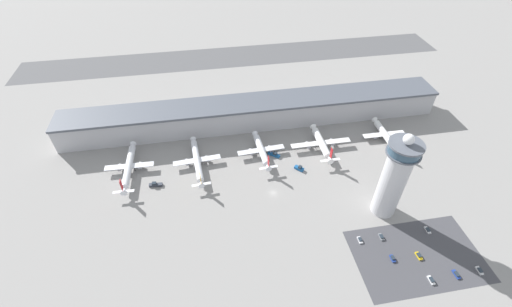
{
  "coord_description": "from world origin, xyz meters",
  "views": [
    {
      "loc": [
        -33.07,
        -131.8,
        153.19
      ],
      "look_at": [
        -6.35,
        23.93,
        11.48
      ],
      "focal_mm": 24.0,
      "sensor_mm": 36.0,
      "label": 1
    }
  ],
  "objects_px": {
    "control_tower": "(394,177)",
    "car_black_suv": "(381,237)",
    "car_blue_compact": "(480,271)",
    "car_green_van": "(456,274)",
    "service_truck_baggage": "(299,168)",
    "airplane_gate_delta": "(321,143)",
    "car_maroon_suv": "(431,280)",
    "service_truck_catering": "(274,154)",
    "car_yellow_taxi": "(393,258)",
    "car_navy_sedan": "(419,256)",
    "airplane_gate_charlie": "(261,150)",
    "car_white_wagon": "(360,240)",
    "car_red_hatchback": "(428,230)",
    "service_truck_fuel": "(156,185)",
    "airplane_gate_alpha": "(129,166)",
    "airplane_gate_echo": "(385,134)",
    "airplane_gate_bravo": "(197,161)"
  },
  "relations": [
    {
      "from": "airplane_gate_charlie",
      "to": "car_blue_compact",
      "type": "xyz_separation_m",
      "value": [
        89.08,
        -100.39,
        -3.99
      ]
    },
    {
      "from": "car_white_wagon",
      "to": "car_green_van",
      "type": "distance_m",
      "value": 46.18
    },
    {
      "from": "service_truck_catering",
      "to": "airplane_gate_echo",
      "type": "bearing_deg",
      "value": 3.05
    },
    {
      "from": "service_truck_baggage",
      "to": "airplane_gate_delta",
      "type": "bearing_deg",
      "value": 41.43
    },
    {
      "from": "car_white_wagon",
      "to": "service_truck_baggage",
      "type": "bearing_deg",
      "value": 107.06
    },
    {
      "from": "car_blue_compact",
      "to": "car_green_van",
      "type": "xyz_separation_m",
      "value": [
        -12.22,
        0.15,
        -0.07
      ]
    },
    {
      "from": "car_white_wagon",
      "to": "car_green_van",
      "type": "bearing_deg",
      "value": -34.44
    },
    {
      "from": "airplane_gate_echo",
      "to": "car_black_suv",
      "type": "xyz_separation_m",
      "value": [
        -37.42,
        -76.66,
        -3.48
      ]
    },
    {
      "from": "airplane_gate_bravo",
      "to": "airplane_gate_charlie",
      "type": "distance_m",
      "value": 42.33
    },
    {
      "from": "airplane_gate_alpha",
      "to": "airplane_gate_bravo",
      "type": "relative_size",
      "value": 0.99
    },
    {
      "from": "car_red_hatchback",
      "to": "car_green_van",
      "type": "xyz_separation_m",
      "value": [
        -0.12,
        -25.81,
        -0.02
      ]
    },
    {
      "from": "service_truck_baggage",
      "to": "car_navy_sedan",
      "type": "height_order",
      "value": "service_truck_baggage"
    },
    {
      "from": "airplane_gate_alpha",
      "to": "airplane_gate_bravo",
      "type": "bearing_deg",
      "value": -1.94
    },
    {
      "from": "airplane_gate_charlie",
      "to": "airplane_gate_delta",
      "type": "distance_m",
      "value": 41.03
    },
    {
      "from": "airplane_gate_delta",
      "to": "car_maroon_suv",
      "type": "height_order",
      "value": "airplane_gate_delta"
    },
    {
      "from": "car_white_wagon",
      "to": "car_blue_compact",
      "type": "distance_m",
      "value": 56.74
    },
    {
      "from": "control_tower",
      "to": "airplane_gate_charlie",
      "type": "bearing_deg",
      "value": 136.18
    },
    {
      "from": "car_white_wagon",
      "to": "car_green_van",
      "type": "height_order",
      "value": "car_white_wagon"
    },
    {
      "from": "airplane_gate_alpha",
      "to": "car_black_suv",
      "type": "height_order",
      "value": "airplane_gate_alpha"
    },
    {
      "from": "car_red_hatchback",
      "to": "car_blue_compact",
      "type": "height_order",
      "value": "car_blue_compact"
    },
    {
      "from": "service_truck_baggage",
      "to": "car_blue_compact",
      "type": "height_order",
      "value": "service_truck_baggage"
    },
    {
      "from": "service_truck_baggage",
      "to": "car_yellow_taxi",
      "type": "height_order",
      "value": "service_truck_baggage"
    },
    {
      "from": "service_truck_catering",
      "to": "car_white_wagon",
      "type": "height_order",
      "value": "service_truck_catering"
    },
    {
      "from": "airplane_gate_alpha",
      "to": "airplane_gate_echo",
      "type": "relative_size",
      "value": 1.27
    },
    {
      "from": "control_tower",
      "to": "car_black_suv",
      "type": "distance_m",
      "value": 32.21
    },
    {
      "from": "control_tower",
      "to": "airplane_gate_alpha",
      "type": "xyz_separation_m",
      "value": [
        -143.64,
        55.3,
        -21.47
      ]
    },
    {
      "from": "airplane_gate_charlie",
      "to": "car_green_van",
      "type": "relative_size",
      "value": 7.71
    },
    {
      "from": "airplane_gate_echo",
      "to": "car_blue_compact",
      "type": "height_order",
      "value": "airplane_gate_echo"
    },
    {
      "from": "airplane_gate_charlie",
      "to": "service_truck_fuel",
      "type": "relative_size",
      "value": 4.56
    },
    {
      "from": "airplane_gate_delta",
      "to": "airplane_gate_echo",
      "type": "height_order",
      "value": "airplane_gate_delta"
    },
    {
      "from": "control_tower",
      "to": "service_truck_catering",
      "type": "bearing_deg",
      "value": 132.77
    },
    {
      "from": "car_black_suv",
      "to": "car_yellow_taxi",
      "type": "xyz_separation_m",
      "value": [
        0.03,
        -12.86,
        0.03
      ]
    },
    {
      "from": "control_tower",
      "to": "service_truck_catering",
      "type": "distance_m",
      "value": 79.0
    },
    {
      "from": "car_black_suv",
      "to": "car_maroon_suv",
      "type": "bearing_deg",
      "value": -64.54
    },
    {
      "from": "airplane_gate_bravo",
      "to": "car_navy_sedan",
      "type": "distance_m",
      "value": 136.34
    },
    {
      "from": "service_truck_baggage",
      "to": "car_blue_compact",
      "type": "xyz_separation_m",
      "value": [
        67.7,
        -82.96,
        -0.48
      ]
    },
    {
      "from": "airplane_gate_charlie",
      "to": "car_yellow_taxi",
      "type": "xyz_separation_m",
      "value": [
        50.63,
        -87.1,
        -4.0
      ]
    },
    {
      "from": "car_blue_compact",
      "to": "car_green_van",
      "type": "height_order",
      "value": "car_blue_compact"
    },
    {
      "from": "airplane_gate_delta",
      "to": "service_truck_baggage",
      "type": "height_order",
      "value": "airplane_gate_delta"
    },
    {
      "from": "car_yellow_taxi",
      "to": "airplane_gate_echo",
      "type": "bearing_deg",
      "value": 67.34
    },
    {
      "from": "car_green_van",
      "to": "car_navy_sedan",
      "type": "relative_size",
      "value": 1.06
    },
    {
      "from": "car_maroon_suv",
      "to": "car_navy_sedan",
      "type": "bearing_deg",
      "value": 85.86
    },
    {
      "from": "service_truck_fuel",
      "to": "car_yellow_taxi",
      "type": "xyz_separation_m",
      "value": [
        118.8,
        -70.69,
        -0.4
      ]
    },
    {
      "from": "airplane_gate_alpha",
      "to": "airplane_gate_echo",
      "type": "distance_m",
      "value": 172.51
    },
    {
      "from": "airplane_gate_echo",
      "to": "car_navy_sedan",
      "type": "bearing_deg",
      "value": -104.73
    },
    {
      "from": "car_blue_compact",
      "to": "airplane_gate_delta",
      "type": "bearing_deg",
      "value": 115.6
    },
    {
      "from": "service_truck_catering",
      "to": "car_yellow_taxi",
      "type": "xyz_separation_m",
      "value": [
        42.29,
        -85.27,
        -0.48
      ]
    },
    {
      "from": "car_white_wagon",
      "to": "car_red_hatchback",
      "type": "bearing_deg",
      "value": -0.46
    },
    {
      "from": "control_tower",
      "to": "car_yellow_taxi",
      "type": "height_order",
      "value": "control_tower"
    },
    {
      "from": "car_blue_compact",
      "to": "car_green_van",
      "type": "relative_size",
      "value": 0.93
    }
  ]
}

